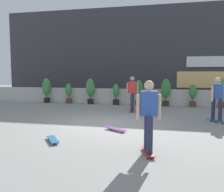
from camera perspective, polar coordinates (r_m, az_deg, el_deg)
The scene contains 16 objects.
ground_plane at distance 8.87m, azimuth -2.17°, elevation -6.70°, with size 48.00×48.00×0.00m, color gray.
planter_wall at distance 14.62m, azimuth 3.92°, elevation -0.12°, with size 18.00×0.40×0.90m, color beige.
building_backdrop at distance 18.56m, azimuth 5.95°, elevation 9.69°, with size 20.00×2.08×6.50m.
potted_plant_0 at distance 15.79m, azimuth -15.01°, elevation 1.71°, with size 0.52×0.52×1.52m.
potted_plant_1 at distance 15.18m, azimuth -10.09°, elevation 0.79°, with size 0.38×0.38×1.22m.
potted_plant_2 at distance 14.67m, azimuth -5.06°, elevation 1.60°, with size 0.52×0.52×1.52m.
potted_plant_3 at distance 14.29m, azimuth 0.92°, elevation 0.57°, with size 0.37×0.37×1.22m.
potted_plant_4 at distance 14.06m, azimuth 6.25°, elevation 1.23°, with size 0.49×0.49×1.45m.
potted_plant_5 at distance 13.96m, azimuth 12.42°, elevation 1.33°, with size 0.53×0.53×1.53m.
potted_plant_6 at distance 14.05m, azimuth 18.33°, elevation 0.29°, with size 0.39×0.39×1.24m.
potted_plant_7 at distance 14.24m, azimuth 24.27°, elevation 1.16°, with size 0.55×0.55×1.57m.
skater_by_wall_right at distance 9.99m, azimuth 23.30°, elevation -0.31°, with size 0.61×0.78×1.70m.
skater_foreground at distance 5.62m, azimuth 8.52°, elevation -4.10°, with size 0.55×0.82×1.70m.
skater_by_wall_left at distance 11.77m, azimuth 4.76°, elevation 0.93°, with size 0.56×0.81×1.70m.
skateboard_near_camera at distance 7.96m, azimuth 0.85°, elevation -7.66°, with size 0.79×0.59×0.08m.
skateboard_aside at distance 6.94m, azimuth -13.65°, elevation -9.79°, with size 0.64×0.76×0.08m.
Camera 1 is at (2.25, -8.38, 1.87)m, focal length 39.22 mm.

